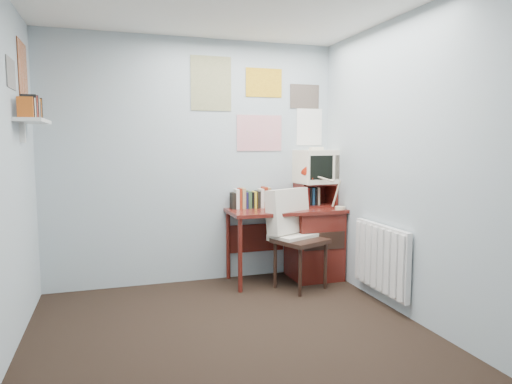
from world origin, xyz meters
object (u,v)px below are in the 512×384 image
Objects in this scene: desk_lamp at (340,191)px; tv_riser at (315,195)px; crt_tv at (316,165)px; desk at (309,241)px; desk_chair at (300,241)px; wall_shelf at (33,121)px; radiator at (381,258)px.

desk_lamp is 0.98× the size of tv_riser.
crt_tv is (-0.13, 0.33, 0.25)m from desk_lamp.
crt_tv is (0.02, 0.02, 0.32)m from tv_riser.
desk_lamp is 0.34m from tv_riser.
crt_tv is at bearing 124.32° from desk_lamp.
desk is 1.25× the size of desk_chair.
desk is at bearing -137.04° from tv_riser.
wall_shelf reaches higher than tv_riser.
tv_riser reaches higher than radiator.
wall_shelf reaches higher than desk_lamp.
desk_chair reaches higher than radiator.
desk_lamp reaches higher than radiator.
desk is 1.94× the size of wall_shelf.
crt_tv is 1.33m from radiator.
desk_lamp is 0.43m from crt_tv.
wall_shelf reaches higher than radiator.
desk_lamp is 0.91m from radiator.
tv_riser is 1.15m from radiator.
desk is 0.39m from desk_chair.
tv_riser is 0.97× the size of crt_tv.
desk is 3.00× the size of tv_riser.
desk is 0.64m from desk_lamp.
crt_tv is at bearing 10.67° from wall_shelf.
desk is at bearing 156.19° from desk_lamp.
desk is 1.50× the size of radiator.
desk_lamp is at bearing -74.81° from crt_tv.
radiator is at bearing -73.76° from desk_chair.
desk is 0.51m from tv_riser.
desk_chair is 0.68m from tv_riser.
crt_tv is 2.78m from wall_shelf.
desk_lamp is at bearing -10.83° from desk_chair.
desk_lamp is 2.91m from wall_shelf.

